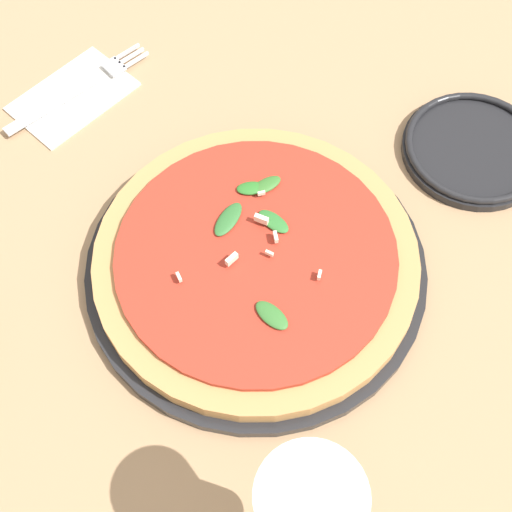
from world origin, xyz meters
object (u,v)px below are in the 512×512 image
Objects in this scene: pizza_arugula_main at (256,262)px; fork at (77,89)px; side_plate_white at (474,149)px; wine_glass at (307,512)px.

fork is at bearing 91.71° from pizza_arugula_main.
fork is at bearing 129.25° from side_plate_white.
side_plate_white is (0.42, 0.18, -0.12)m from wine_glass.
wine_glass is at bearing -105.60° from fork.
wine_glass is 0.56m from fork.
pizza_arugula_main reaches higher than fork.
wine_glass reaches higher than pizza_arugula_main.
pizza_arugula_main is at bearing 171.99° from side_plate_white.
side_plate_white is (0.28, -0.04, -0.01)m from pizza_arugula_main.
pizza_arugula_main reaches higher than side_plate_white.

